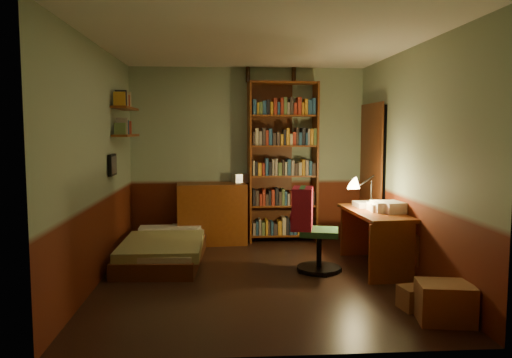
{
  "coord_description": "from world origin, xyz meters",
  "views": [
    {
      "loc": [
        -0.41,
        -5.52,
        1.66
      ],
      "look_at": [
        0.0,
        0.25,
        1.1
      ],
      "focal_mm": 35.0,
      "sensor_mm": 36.0,
      "label": 1
    }
  ],
  "objects": [
    {
      "name": "office_chair",
      "position": [
        0.74,
        0.2,
        0.54
      ],
      "size": [
        0.63,
        0.58,
        1.08
      ],
      "primitive_type": "cube",
      "rotation": [
        0.0,
        0.0,
        -0.22
      ],
      "color": "#27552D",
      "rests_on": "ground"
    },
    {
      "name": "floor",
      "position": [
        0.0,
        0.0,
        -0.01
      ],
      "size": [
        3.5,
        4.0,
        0.02
      ],
      "primitive_type": "cube",
      "color": "black",
      "rests_on": "ground"
    },
    {
      "name": "ceiling",
      "position": [
        0.0,
        0.0,
        2.61
      ],
      "size": [
        3.5,
        4.0,
        0.02
      ],
      "primitive_type": "cube",
      "color": "silver",
      "rests_on": "wall_back"
    },
    {
      "name": "mini_stereo",
      "position": [
        -0.11,
        1.89,
        0.96
      ],
      "size": [
        0.28,
        0.25,
        0.13
      ],
      "primitive_type": "cube",
      "rotation": [
        0.0,
        0.0,
        0.34
      ],
      "color": "#B2B2B7",
      "rests_on": "dresser"
    },
    {
      "name": "wall_back",
      "position": [
        0.0,
        2.01,
        1.3
      ],
      "size": [
        3.5,
        0.02,
        2.6
      ],
      "primitive_type": "cube",
      "color": "gray",
      "rests_on": "ground"
    },
    {
      "name": "wall_right",
      "position": [
        1.76,
        0.0,
        1.3
      ],
      "size": [
        0.02,
        4.0,
        2.6
      ],
      "primitive_type": "cube",
      "color": "gray",
      "rests_on": "ground"
    },
    {
      "name": "cardboard_box_b",
      "position": [
        1.41,
        -1.11,
        0.11
      ],
      "size": [
        0.34,
        0.29,
        0.21
      ],
      "primitive_type": "cube",
      "rotation": [
        0.0,
        0.0,
        0.17
      ],
      "color": "brown",
      "rests_on": "ground"
    },
    {
      "name": "paper_stack",
      "position": [
        1.61,
        0.19,
        0.76
      ],
      "size": [
        0.29,
        0.35,
        0.13
      ],
      "primitive_type": "cube",
      "rotation": [
        0.0,
        0.0,
        0.17
      ],
      "color": "silver",
      "rests_on": "desk"
    },
    {
      "name": "framed_picture",
      "position": [
        -1.72,
        0.6,
        1.25
      ],
      "size": [
        0.04,
        0.32,
        0.26
      ],
      "primitive_type": "cube",
      "color": "black",
      "rests_on": "wall_left"
    },
    {
      "name": "cardboard_box_a",
      "position": [
        1.53,
        -1.44,
        0.17
      ],
      "size": [
        0.52,
        0.44,
        0.34
      ],
      "primitive_type": "cube",
      "rotation": [
        0.0,
        0.0,
        -0.17
      ],
      "color": "brown",
      "rests_on": "ground"
    },
    {
      "name": "wall_shelf_upper",
      "position": [
        -1.64,
        1.1,
        1.95
      ],
      "size": [
        0.2,
        0.9,
        0.03
      ],
      "primitive_type": "cube",
      "color": "#672F11",
      "rests_on": "wall_left"
    },
    {
      "name": "dresser",
      "position": [
        -0.54,
        1.76,
        0.45
      ],
      "size": [
        1.03,
        0.57,
        0.89
      ],
      "primitive_type": "cube",
      "rotation": [
        0.0,
        0.0,
        0.07
      ],
      "color": "#672F11",
      "rests_on": "ground"
    },
    {
      "name": "door_trim",
      "position": [
        1.69,
        1.3,
        1.0
      ],
      "size": [
        0.02,
        0.98,
        2.08
      ],
      "primitive_type": "cube",
      "color": "#48220F",
      "rests_on": "ground"
    },
    {
      "name": "desk",
      "position": [
        1.44,
        0.3,
        0.35
      ],
      "size": [
        0.62,
        1.33,
        0.7
      ],
      "primitive_type": "cube",
      "rotation": [
        0.0,
        0.0,
        0.06
      ],
      "color": "#672F11",
      "rests_on": "ground"
    },
    {
      "name": "doorway",
      "position": [
        1.72,
        1.3,
        1.0
      ],
      "size": [
        0.06,
        0.9,
        2.0
      ],
      "primitive_type": "cube",
      "color": "black",
      "rests_on": "ground"
    },
    {
      "name": "wall_shelf_lower",
      "position": [
        -1.64,
        1.1,
        1.6
      ],
      "size": [
        0.2,
        0.9,
        0.03
      ],
      "primitive_type": "cube",
      "color": "#672F11",
      "rests_on": "wall_left"
    },
    {
      "name": "wall_front",
      "position": [
        0.0,
        -2.01,
        1.3
      ],
      "size": [
        3.5,
        0.02,
        2.6
      ],
      "primitive_type": "cube",
      "color": "gray",
      "rests_on": "ground"
    },
    {
      "name": "bookshelf",
      "position": [
        0.51,
        1.85,
        1.19
      ],
      "size": [
        1.04,
        0.39,
        2.38
      ],
      "primitive_type": "cube",
      "rotation": [
        0.0,
        0.0,
        0.07
      ],
      "color": "#672F11",
      "rests_on": "ground"
    },
    {
      "name": "wall_left",
      "position": [
        -1.76,
        0.0,
        1.3
      ],
      "size": [
        0.02,
        4.0,
        2.6
      ],
      "primitive_type": "cube",
      "color": "gray",
      "rests_on": "ground"
    },
    {
      "name": "bottle_left",
      "position": [
        0.0,
        1.96,
        2.49
      ],
      "size": [
        0.07,
        0.07,
        0.23
      ],
      "primitive_type": "cylinder",
      "rotation": [
        0.0,
        0.0,
        -0.11
      ],
      "color": "black",
      "rests_on": "bookshelf"
    },
    {
      "name": "bottle_right",
      "position": [
        0.69,
        1.96,
        2.5
      ],
      "size": [
        0.07,
        0.07,
        0.24
      ],
      "primitive_type": "cylinder",
      "rotation": [
        0.0,
        0.0,
        -0.08
      ],
      "color": "black",
      "rests_on": "bookshelf"
    },
    {
      "name": "red_jacket",
      "position": [
        0.64,
        0.14,
        1.33
      ],
      "size": [
        0.26,
        0.44,
        0.49
      ],
      "primitive_type": "cube",
      "rotation": [
        0.0,
        0.0,
        -0.08
      ],
      "color": "#B11B35",
      "rests_on": "office_chair"
    },
    {
      "name": "desk_lamp",
      "position": [
        1.43,
        0.44,
        0.95
      ],
      "size": [
        0.2,
        0.2,
        0.51
      ],
      "primitive_type": "cone",
      "rotation": [
        0.0,
        0.0,
        0.42
      ],
      "color": "black",
      "rests_on": "desk"
    },
    {
      "name": "bed",
      "position": [
        -1.14,
        0.78,
        0.26
      ],
      "size": [
        1.03,
        1.79,
        0.52
      ],
      "primitive_type": "cube",
      "rotation": [
        0.0,
        0.0,
        -0.06
      ],
      "color": "#8A8F4D",
      "rests_on": "ground"
    }
  ]
}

